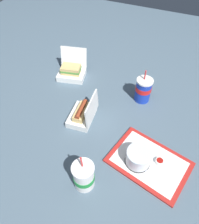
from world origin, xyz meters
name	(u,v)px	position (x,y,z in m)	size (l,w,h in m)	color
ground_plane	(91,117)	(0.00, 0.00, 0.00)	(3.20, 3.20, 0.00)	#4C6070
food_tray	(149,162)	(-0.38, 0.15, 0.01)	(0.42, 0.34, 0.01)	red
cake_container	(138,158)	(-0.33, 0.18, 0.05)	(0.12, 0.12, 0.08)	black
ketchup_cup	(159,161)	(-0.43, 0.14, 0.03)	(0.04, 0.04, 0.02)	white
napkin_stack	(158,155)	(-0.41, 0.10, 0.02)	(0.10, 0.10, 0.00)	white
plastic_fork	(156,178)	(-0.44, 0.22, 0.02)	(0.11, 0.01, 0.01)	white
clamshell_hotdog_back	(83,114)	(0.04, 0.03, 0.04)	(0.15, 0.20, 0.17)	white
clamshell_sandwich_left	(72,71)	(0.28, -0.29, 0.04)	(0.21, 0.21, 0.17)	white
soda_cup_center	(143,90)	(-0.23, -0.26, 0.08)	(0.10, 0.10, 0.21)	#1938B7
soda_cup_right	(84,176)	(-0.14, 0.37, 0.07)	(0.10, 0.10, 0.21)	white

